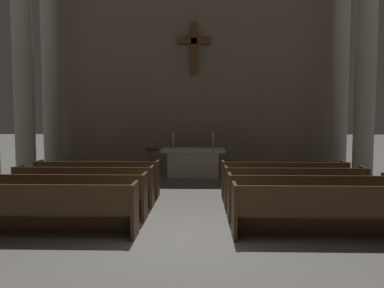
% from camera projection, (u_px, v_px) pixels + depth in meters
% --- Properties ---
extents(ground_plane, '(80.00, 80.00, 0.00)m').
position_uv_depth(ground_plane, '(185.00, 237.00, 6.15)').
color(ground_plane, '#66635E').
extents(pew_left_row_1, '(3.22, 0.50, 0.95)m').
position_uv_depth(pew_left_row_1, '(44.00, 209.00, 6.14)').
color(pew_left_row_1, '#422B19').
rests_on(pew_left_row_1, ground).
extents(pew_left_row_2, '(3.22, 0.50, 0.95)m').
position_uv_depth(pew_left_row_2, '(67.00, 196.00, 7.20)').
color(pew_left_row_2, '#422B19').
rests_on(pew_left_row_2, ground).
extents(pew_left_row_3, '(3.22, 0.50, 0.95)m').
position_uv_depth(pew_left_row_3, '(85.00, 186.00, 8.26)').
color(pew_left_row_3, '#422B19').
rests_on(pew_left_row_3, ground).
extents(pew_left_row_4, '(3.22, 0.50, 0.95)m').
position_uv_depth(pew_left_row_4, '(98.00, 179.00, 9.31)').
color(pew_left_row_4, '#422B19').
rests_on(pew_left_row_4, ground).
extents(pew_right_row_1, '(3.22, 0.50, 0.95)m').
position_uv_depth(pew_right_row_1, '(327.00, 211.00, 6.01)').
color(pew_right_row_1, '#422B19').
rests_on(pew_right_row_1, ground).
extents(pew_right_row_2, '(3.22, 0.50, 0.95)m').
position_uv_depth(pew_right_row_2, '(309.00, 198.00, 7.07)').
color(pew_right_row_2, '#422B19').
rests_on(pew_right_row_2, ground).
extents(pew_right_row_3, '(3.22, 0.50, 0.95)m').
position_uv_depth(pew_right_row_3, '(295.00, 187.00, 8.13)').
color(pew_right_row_3, '#422B19').
rests_on(pew_right_row_3, ground).
extents(pew_right_row_4, '(3.22, 0.50, 0.95)m').
position_uv_depth(pew_right_row_4, '(284.00, 179.00, 9.18)').
color(pew_right_row_4, '#422B19').
rests_on(pew_right_row_4, ground).
extents(column_left_third, '(0.91, 0.91, 7.52)m').
position_uv_depth(column_left_third, '(23.00, 67.00, 11.11)').
color(column_left_third, '#ADA89E').
rests_on(column_left_third, ground).
extents(column_right_third, '(0.91, 0.91, 7.52)m').
position_uv_depth(column_right_third, '(366.00, 66.00, 10.83)').
color(column_right_third, '#ADA89E').
rests_on(column_right_third, ground).
extents(column_left_fourth, '(0.91, 0.91, 7.52)m').
position_uv_depth(column_left_fourth, '(51.00, 75.00, 13.14)').
color(column_left_fourth, '#ADA89E').
rests_on(column_left_fourth, ground).
extents(column_right_fourth, '(0.91, 0.91, 7.52)m').
position_uv_depth(column_right_fourth, '(340.00, 74.00, 12.86)').
color(column_right_fourth, '#ADA89E').
rests_on(column_right_fourth, ground).
extents(altar, '(2.20, 0.90, 1.01)m').
position_uv_depth(altar, '(193.00, 162.00, 12.46)').
color(altar, '#BCB7AD').
rests_on(altar, ground).
extents(candlestick_left, '(0.16, 0.16, 0.60)m').
position_uv_depth(candlestick_left, '(173.00, 143.00, 12.43)').
color(candlestick_left, '#B79338').
rests_on(candlestick_left, altar).
extents(candlestick_right, '(0.16, 0.16, 0.60)m').
position_uv_depth(candlestick_right, '(213.00, 143.00, 12.40)').
color(candlestick_right, '#B79338').
rests_on(candlestick_right, altar).
extents(apse_with_cross, '(11.62, 0.49, 8.62)m').
position_uv_depth(apse_with_cross, '(194.00, 61.00, 13.97)').
color(apse_with_cross, gray).
rests_on(apse_with_cross, ground).
extents(lectern, '(0.44, 0.36, 1.15)m').
position_uv_depth(lectern, '(152.00, 166.00, 11.30)').
color(lectern, '#422B19').
rests_on(lectern, ground).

